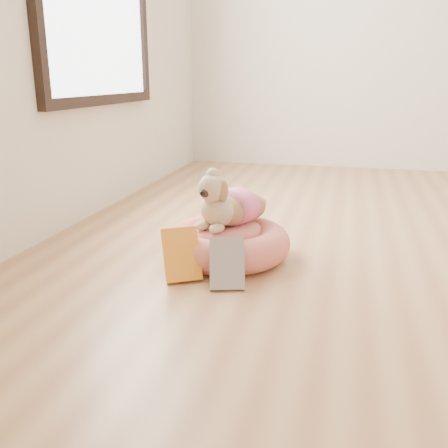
% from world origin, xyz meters
% --- Properties ---
extents(wall_back, '(4.50, 0.00, 4.50)m').
position_xyz_m(wall_back, '(0.00, 2.25, 1.35)').
color(wall_back, beige).
rests_on(wall_back, floor).
extents(pet_bed, '(0.58, 0.58, 0.15)m').
position_xyz_m(pet_bed, '(-1.03, -0.34, 0.07)').
color(pet_bed, '#D46E53').
rests_on(pet_bed, floor).
extents(dog, '(0.40, 0.46, 0.29)m').
position_xyz_m(dog, '(-1.03, -0.31, 0.29)').
color(dog, brown).
rests_on(dog, pet_bed).
extents(book_yellow, '(0.19, 0.19, 0.21)m').
position_xyz_m(book_yellow, '(-1.15, -0.62, 0.10)').
color(book_yellow, yellow).
rests_on(book_yellow, floor).
extents(book_white, '(0.17, 0.16, 0.19)m').
position_xyz_m(book_white, '(-0.95, -0.65, 0.10)').
color(book_white, white).
rests_on(book_white, floor).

